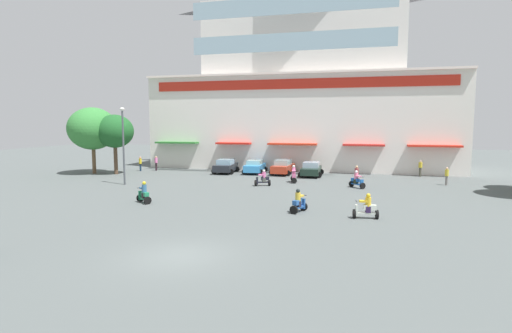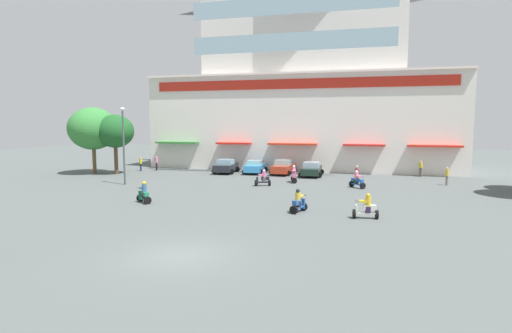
# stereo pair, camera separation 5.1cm
# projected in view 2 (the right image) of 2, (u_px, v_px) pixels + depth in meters

# --- Properties ---
(ground_plane) EXTENTS (128.00, 128.00, 0.00)m
(ground_plane) POSITION_uv_depth(u_px,v_px,m) (258.00, 199.00, 29.32)
(ground_plane) COLOR #4F5555
(colonial_building) EXTENTS (35.86, 15.10, 21.90)m
(colonial_building) POSITION_uv_depth(u_px,v_px,m) (303.00, 89.00, 49.95)
(colonial_building) COLOR white
(colonial_building) RESTS_ON ground
(plaza_tree_0) EXTENTS (3.96, 3.85, 6.32)m
(plaza_tree_0) POSITION_uv_depth(u_px,v_px,m) (115.00, 131.00, 43.07)
(plaza_tree_0) COLOR brown
(plaza_tree_0) RESTS_ON ground
(plaza_tree_2) EXTENTS (4.98, 5.44, 7.09)m
(plaza_tree_2) POSITION_uv_depth(u_px,v_px,m) (93.00, 129.00, 43.56)
(plaza_tree_2) COLOR brown
(plaza_tree_2) RESTS_ON ground
(parked_car_0) EXTENTS (2.60, 4.17, 1.50)m
(parked_car_0) POSITION_uv_depth(u_px,v_px,m) (226.00, 166.00, 44.46)
(parked_car_0) COLOR #1F2328
(parked_car_0) RESTS_ON ground
(parked_car_1) EXTENTS (2.50, 4.20, 1.43)m
(parked_car_1) POSITION_uv_depth(u_px,v_px,m) (255.00, 167.00, 44.21)
(parked_car_1) COLOR #3589CD
(parked_car_1) RESTS_ON ground
(parked_car_2) EXTENTS (2.44, 4.35, 1.56)m
(parked_car_2) POSITION_uv_depth(u_px,v_px,m) (283.00, 167.00, 43.30)
(parked_car_2) COLOR #B8351E
(parked_car_2) RESTS_ON ground
(parked_car_3) EXTENTS (2.44, 4.40, 1.45)m
(parked_car_3) POSITION_uv_depth(u_px,v_px,m) (311.00, 169.00, 41.81)
(parked_car_3) COLOR #192C23
(parked_car_3) RESTS_ON ground
(scooter_rider_0) EXTENTS (1.41, 1.24, 1.51)m
(scooter_rider_0) POSITION_uv_depth(u_px,v_px,m) (144.00, 194.00, 27.83)
(scooter_rider_0) COLOR black
(scooter_rider_0) RESTS_ON ground
(scooter_rider_1) EXTENTS (0.96, 1.46, 1.48)m
(scooter_rider_1) POSITION_uv_depth(u_px,v_px,m) (299.00, 203.00, 24.87)
(scooter_rider_1) COLOR black
(scooter_rider_1) RESTS_ON ground
(scooter_rider_2) EXTENTS (1.47, 0.70, 1.47)m
(scooter_rider_2) POSITION_uv_depth(u_px,v_px,m) (366.00, 208.00, 23.29)
(scooter_rider_2) COLOR black
(scooter_rider_2) RESTS_ON ground
(scooter_rider_4) EXTENTS (0.82, 1.57, 1.59)m
(scooter_rider_4) POSITION_uv_depth(u_px,v_px,m) (294.00, 175.00, 37.42)
(scooter_rider_4) COLOR black
(scooter_rider_4) RESTS_ON ground
(scooter_rider_5) EXTENTS (1.45, 1.03, 1.43)m
(scooter_rider_5) POSITION_uv_depth(u_px,v_px,m) (263.00, 179.00, 35.38)
(scooter_rider_5) COLOR black
(scooter_rider_5) RESTS_ON ground
(scooter_rider_6) EXTENTS (1.39, 1.43, 1.47)m
(scooter_rider_6) POSITION_uv_depth(u_px,v_px,m) (357.00, 181.00, 34.28)
(scooter_rider_6) COLOR black
(scooter_rider_6) RESTS_ON ground
(pedestrian_0) EXTENTS (0.37, 0.37, 1.64)m
(pedestrian_0) POSITION_uv_depth(u_px,v_px,m) (141.00, 163.00, 46.28)
(pedestrian_0) COLOR #172C44
(pedestrian_0) RESTS_ON ground
(pedestrian_1) EXTENTS (0.44, 0.44, 1.66)m
(pedestrian_1) POSITION_uv_depth(u_px,v_px,m) (421.00, 167.00, 41.40)
(pedestrian_1) COLOR #49463B
(pedestrian_1) RESTS_ON ground
(pedestrian_2) EXTENTS (0.40, 0.40, 1.66)m
(pedestrian_2) POSITION_uv_depth(u_px,v_px,m) (156.00, 162.00, 46.71)
(pedestrian_2) COLOR black
(pedestrian_2) RESTS_ON ground
(pedestrian_3) EXTENTS (0.46, 0.46, 1.59)m
(pedestrian_3) POSITION_uv_depth(u_px,v_px,m) (447.00, 175.00, 35.65)
(pedestrian_3) COLOR slate
(pedestrian_3) RESTS_ON ground
(pedestrian_4) EXTENTS (0.42, 0.42, 1.64)m
(pedestrian_4) POSITION_uv_depth(u_px,v_px,m) (357.00, 173.00, 36.61)
(pedestrian_4) COLOR #272820
(pedestrian_4) RESTS_ON ground
(streetlamp_near) EXTENTS (0.40, 0.40, 6.79)m
(streetlamp_near) POSITION_uv_depth(u_px,v_px,m) (123.00, 140.00, 35.76)
(streetlamp_near) COLOR #474C51
(streetlamp_near) RESTS_ON ground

